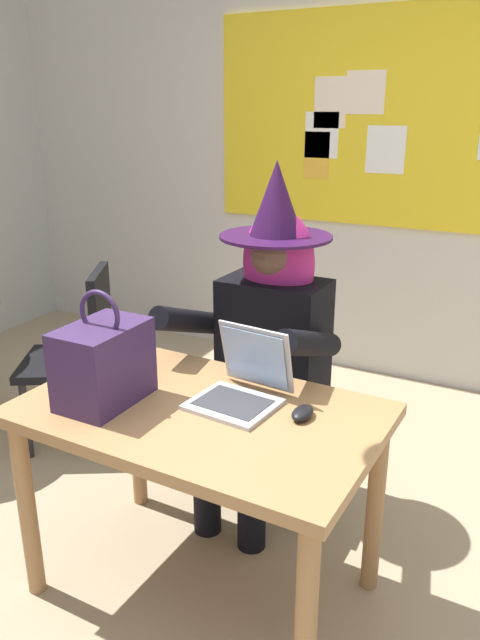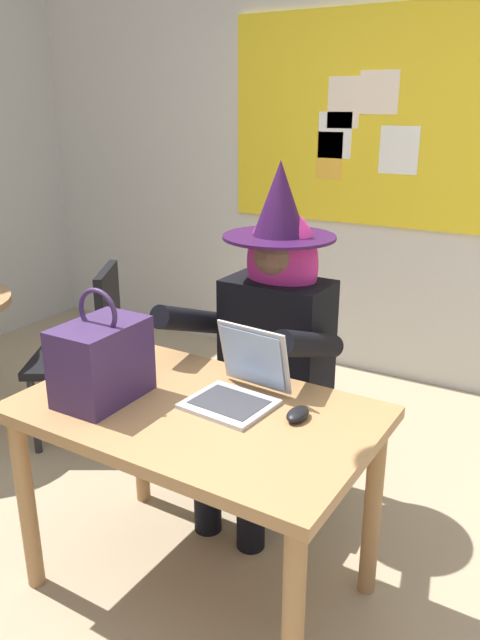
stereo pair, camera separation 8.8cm
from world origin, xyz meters
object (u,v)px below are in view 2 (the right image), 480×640
at_px(desk_main, 196,435).
at_px(chair_at_desk, 282,381).
at_px(person_costumed, 270,327).
at_px(chair_spare_by_window, 89,346).
at_px(computer_mouse, 298,414).
at_px(laptop, 239,385).
at_px(handbag, 102,360).

distance_m(desk_main, chair_at_desk, 0.73).
bearing_deg(chair_at_desk, person_costumed, -1.40).
bearing_deg(chair_spare_by_window, desk_main, 119.56).
xyz_separation_m(person_costumed, computer_mouse, (0.36, -0.50, -0.06)).
xyz_separation_m(person_costumed, laptop, (0.14, -0.48, -0.03)).
xyz_separation_m(chair_at_desk, handbag, (-0.25, -0.81, 0.34)).
height_order(laptop, computer_mouse, laptop).
distance_m(chair_at_desk, handbag, 0.92).
xyz_separation_m(desk_main, person_costumed, (-0.04, 0.59, 0.18)).
bearing_deg(person_costumed, handbag, -19.15).
xyz_separation_m(desk_main, chair_at_desk, (-0.05, 0.72, -0.11)).
relative_size(chair_at_desk, handbag, 2.38).
xyz_separation_m(desk_main, laptop, (0.09, 0.11, 0.15)).
bearing_deg(person_costumed, computer_mouse, 36.56).
bearing_deg(handbag, chair_at_desk, 72.82).
distance_m(laptop, computer_mouse, 0.23).
bearing_deg(computer_mouse, handbag, -162.58).
xyz_separation_m(handbag, chair_spare_by_window, (-0.77, 0.72, -0.35)).
distance_m(desk_main, person_costumed, 0.62).
relative_size(desk_main, laptop, 3.77).
distance_m(chair_at_desk, computer_mouse, 0.76).
height_order(chair_at_desk, laptop, laptop).
distance_m(handbag, chair_spare_by_window, 1.11).
xyz_separation_m(desk_main, chair_spare_by_window, (-1.06, 0.62, -0.11)).
distance_m(person_costumed, chair_spare_by_window, 1.06).
bearing_deg(desk_main, handbag, -161.95).
height_order(chair_at_desk, chair_spare_by_window, chair_at_desk).
bearing_deg(laptop, chair_spare_by_window, 161.74).
height_order(desk_main, laptop, laptop).
bearing_deg(chair_spare_by_window, person_costumed, 148.38).
height_order(chair_at_desk, person_costumed, person_costumed).
xyz_separation_m(computer_mouse, chair_spare_by_window, (-1.38, 0.53, -0.23)).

